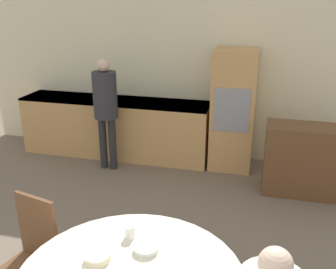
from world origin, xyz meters
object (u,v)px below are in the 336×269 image
Objects in this scene: cup at (130,232)px; bowl_near at (98,257)px; chair_far_left at (32,253)px; oven_unit at (233,110)px; person_standing at (105,103)px; sideboard at (309,161)px; bowl_centre at (146,249)px.

bowl_near is at bearing -112.14° from cup.
oven_unit is at bearing 82.00° from chair_far_left.
cup is 0.53× the size of bowl_near.
person_standing is 9.54× the size of bowl_near.
person_standing reaches higher than cup.
oven_unit is 1.79m from person_standing.
sideboard is at bearing -1.73° from person_standing.
sideboard is 2.90m from bowl_centre.
sideboard is 1.12× the size of chair_far_left.
chair_far_left reaches higher than sideboard.
bowl_centre is (-1.32, -2.56, 0.34)m from sideboard.
sideboard is 3.18m from bowl_near.
cup is at bearing -63.63° from person_standing.
person_standing reaches higher than sideboard.
bowl_centre is at bearing -95.48° from oven_unit.
sideboard reaches higher than bowl_centre.
oven_unit is 3.35m from chair_far_left.
oven_unit is 19.43× the size of cup.
oven_unit is 1.74× the size of chair_far_left.
bowl_near is (1.14, -2.81, -0.19)m from person_standing.
chair_far_left is 0.97m from bowl_centre.
bowl_centre is (0.93, -0.06, 0.25)m from chair_far_left.
bowl_near is at bearing -68.02° from person_standing.
sideboard is 2.78m from person_standing.
chair_far_left reaches higher than bowl_near.
person_standing is at bearing 118.01° from bowl_centre.
person_standing reaches higher than chair_far_left.
oven_unit is 10.22× the size of bowl_near.
cup reaches higher than bowl_near.
chair_far_left is (-2.25, -2.51, 0.09)m from sideboard.
person_standing is 2.82m from cup.
person_standing is 3.00m from bowl_centre.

